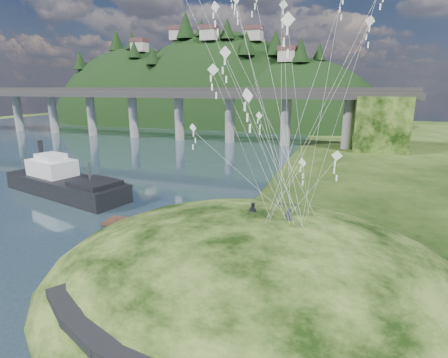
% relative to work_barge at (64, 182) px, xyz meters
% --- Properties ---
extents(ground, '(320.00, 320.00, 0.00)m').
position_rel_work_barge_xyz_m(ground, '(23.62, -15.39, -1.87)').
color(ground, black).
rests_on(ground, ground).
extents(grass_hill, '(36.00, 32.00, 13.00)m').
position_rel_work_barge_xyz_m(grass_hill, '(31.62, -13.39, -3.37)').
color(grass_hill, black).
rests_on(grass_hill, ground).
extents(footpath, '(22.29, 5.84, 0.83)m').
position_rel_work_barge_xyz_m(footpath, '(31.09, -25.14, 0.21)').
color(footpath, black).
rests_on(footpath, ground).
extents(bridge, '(160.00, 11.00, 15.00)m').
position_rel_work_barge_xyz_m(bridge, '(-2.83, 54.67, 7.83)').
color(bridge, '#2D2B2B').
rests_on(bridge, ground).
extents(far_ridge, '(153.00, 70.00, 94.50)m').
position_rel_work_barge_xyz_m(far_ridge, '(-19.96, 106.78, -9.31)').
color(far_ridge, black).
rests_on(far_ridge, ground).
extents(work_barge, '(22.11, 10.95, 7.47)m').
position_rel_work_barge_xyz_m(work_barge, '(0.00, 0.00, 0.00)').
color(work_barge, black).
rests_on(work_barge, ground).
extents(wooden_dock, '(14.89, 2.64, 1.06)m').
position_rel_work_barge_xyz_m(wooden_dock, '(20.55, -7.40, -1.40)').
color(wooden_dock, '#392217').
rests_on(wooden_dock, ground).
extents(kite_flyers, '(4.03, 1.69, 1.92)m').
position_rel_work_barge_xyz_m(kite_flyers, '(32.21, -11.69, 3.94)').
color(kite_flyers, '#262933').
rests_on(kite_flyers, ground).
extents(kite_swarm, '(18.40, 17.77, 19.99)m').
position_rel_work_barge_xyz_m(kite_swarm, '(32.07, -10.55, 17.10)').
color(kite_swarm, white).
rests_on(kite_swarm, ground).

